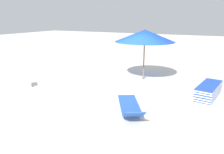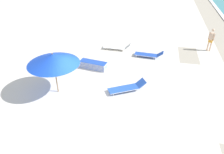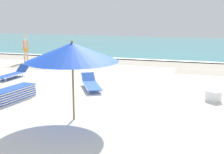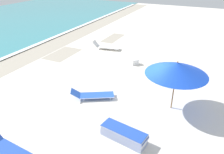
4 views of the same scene
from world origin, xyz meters
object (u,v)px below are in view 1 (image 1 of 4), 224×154
object	(u,v)px
beach_umbrella	(145,36)
lounger_stack	(208,91)
cooler_box	(27,82)
sun_lounger_under_umbrella	(130,106)

from	to	relation	value
beach_umbrella	lounger_stack	xyz separation A→B (m)	(-2.96, 1.23, -1.81)
lounger_stack	cooler_box	size ratio (longest dim) A/B	3.20
lounger_stack	cooler_box	xyz separation A→B (m)	(7.05, 2.12, -0.06)
lounger_stack	sun_lounger_under_umbrella	xyz separation A→B (m)	(2.08, 2.58, -0.04)
lounger_stack	cooler_box	bearing A→B (deg)	25.99
lounger_stack	sun_lounger_under_umbrella	size ratio (longest dim) A/B	0.89
sun_lounger_under_umbrella	cooler_box	xyz separation A→B (m)	(4.97, -0.46, -0.02)
beach_umbrella	cooler_box	bearing A→B (deg)	39.34
lounger_stack	sun_lounger_under_umbrella	distance (m)	3.31
cooler_box	beach_umbrella	bearing A→B (deg)	-100.29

